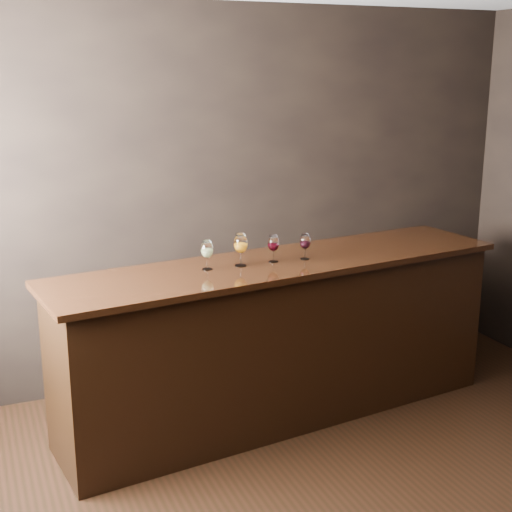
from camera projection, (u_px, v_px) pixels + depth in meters
name	position (u px, v px, depth m)	size (l,w,h in m)	color
room_shell	(320.00, 187.00, 3.23)	(5.02, 4.52, 2.81)	black
bar_counter	(281.00, 342.00, 4.84)	(3.05, 0.66, 1.07)	black
bar_top	(282.00, 264.00, 4.69)	(3.15, 0.73, 0.04)	black
back_bar_shelf	(283.00, 315.00, 5.55)	(2.61, 0.40, 0.94)	black
glass_white	(207.00, 250.00, 4.45)	(0.08, 0.08, 0.19)	white
glass_amber	(241.00, 244.00, 4.53)	(0.09, 0.09, 0.21)	white
glass_red_a	(273.00, 244.00, 4.63)	(0.08, 0.08, 0.18)	white
glass_red_b	(305.00, 242.00, 4.70)	(0.07, 0.07, 0.17)	white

